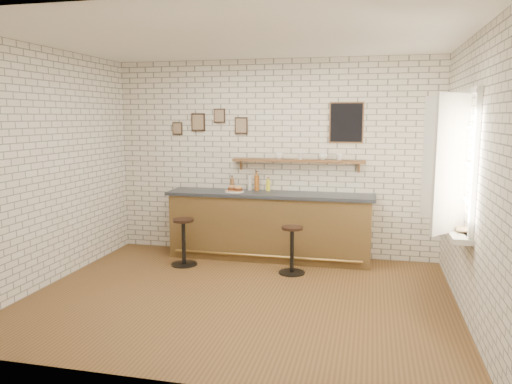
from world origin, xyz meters
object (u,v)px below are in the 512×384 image
bar_stool_right (292,248)px  book_lower (455,230)px  bitters_bottle_brown (232,184)px  bitters_bottle_white (250,184)px  sandwich_plate (235,192)px  condiment_bottle_yellow (268,185)px  shelf_cup_a (279,156)px  bar_stool_left (184,240)px  book_upper (456,229)px  ciabatta_sandwich (235,188)px  shelf_cup_d (339,157)px  bitters_bottle_amber (257,182)px  bar_counter (270,226)px  shelf_cup_c (323,157)px  shelf_cup_b (301,157)px

bar_stool_right → book_lower: book_lower is taller
bitters_bottle_brown → bitters_bottle_white: (0.28, -0.00, 0.01)m
sandwich_plate → condiment_bottle_yellow: size_ratio=1.36×
sandwich_plate → shelf_cup_a: shelf_cup_a is taller
condiment_bottle_yellow → bar_stool_left: bearing=-143.2°
bitters_bottle_white → book_upper: (2.72, -1.89, -0.15)m
bitters_bottle_white → shelf_cup_a: shelf_cup_a is taller
ciabatta_sandwich → shelf_cup_d: bearing=9.1°
bitters_bottle_amber → book_upper: bitters_bottle_amber is taller
book_lower → shelf_cup_d: bearing=98.1°
bitters_bottle_brown → bitters_bottle_amber: bitters_bottle_amber is taller
bitters_bottle_amber → condiment_bottle_yellow: bitters_bottle_amber is taller
shelf_cup_a → book_upper: (2.27, -1.90, -0.59)m
bar_counter → shelf_cup_a: shelf_cup_a is taller
bitters_bottle_brown → ciabatta_sandwich: bearing=-63.5°
book_lower → book_upper: 0.03m
book_upper → shelf_cup_c: bearing=136.8°
book_lower → sandwich_plate: bearing=122.7°
bitters_bottle_amber → shelf_cup_a: shelf_cup_a is taller
sandwich_plate → shelf_cup_b: shelf_cup_b is taller
book_upper → bar_stool_left: bearing=169.5°
shelf_cup_c → bitters_bottle_brown: bearing=103.0°
shelf_cup_d → shelf_cup_c: bearing=175.6°
sandwich_plate → bar_stool_right: sandwich_plate is taller
bar_counter → book_lower: bearing=-35.2°
book_lower → book_upper: (0.00, -0.03, 0.02)m
shelf_cup_a → shelf_cup_c: shelf_cup_c is taller
bar_counter → bitters_bottle_brown: bearing=163.7°
bitters_bottle_brown → shelf_cup_a: (0.74, 0.01, 0.45)m
book_lower → shelf_cup_c: bearing=102.6°
condiment_bottle_yellow → shelf_cup_c: size_ratio=1.68×
shelf_cup_d → book_upper: (1.37, -1.90, -0.59)m
bar_stool_right → shelf_cup_b: bearing=91.1°
shelf_cup_b → shelf_cup_a: bearing=141.2°
bar_stool_right → bar_stool_left: bearing=178.9°
book_lower → book_upper: size_ratio=1.15×
ciabatta_sandwich → shelf_cup_c: size_ratio=2.17×
bar_stool_left → shelf_cup_a: bearing=33.5°
ciabatta_sandwich → book_upper: bearing=-29.8°
condiment_bottle_yellow → bitters_bottle_brown: bearing=180.0°
bitters_bottle_white → book_upper: 3.32m
sandwich_plate → shelf_cup_d: (1.54, 0.24, 0.53)m
bar_stool_left → shelf_cup_a: shelf_cup_a is taller
bar_stool_left → shelf_cup_d: 2.58m
bitters_bottle_brown → bar_stool_left: (-0.51, -0.81, -0.74)m
bitters_bottle_brown → condiment_bottle_yellow: bitters_bottle_brown is taller
bitters_bottle_brown → bitters_bottle_amber: bearing=-0.0°
bar_stool_left → bitters_bottle_white: bearing=45.7°
sandwich_plate → shelf_cup_d: shelf_cup_d is taller
bar_counter → ciabatta_sandwich: bearing=-175.3°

